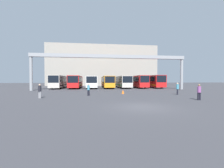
% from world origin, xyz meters
% --- Properties ---
extents(ground_plane, '(200.00, 200.00, 0.00)m').
position_xyz_m(ground_plane, '(0.00, 0.00, 0.00)').
color(ground_plane, '#38383D').
extents(building_backdrop, '(40.42, 12.00, 14.96)m').
position_xyz_m(building_backdrop, '(0.00, 48.54, 7.48)').
color(building_backdrop, gray).
rests_on(building_backdrop, ground).
extents(overhead_gantry, '(32.07, 0.80, 7.31)m').
position_xyz_m(overhead_gantry, '(0.00, 19.82, 6.20)').
color(overhead_gantry, gray).
rests_on(overhead_gantry, ground).
extents(bus_slot_0, '(2.47, 12.42, 3.14)m').
position_xyz_m(bus_slot_0, '(-12.14, 28.27, 1.81)').
color(bus_slot_0, beige).
rests_on(bus_slot_0, ground).
extents(bus_slot_1, '(2.54, 11.77, 3.08)m').
position_xyz_m(bus_slot_1, '(-8.10, 27.95, 1.78)').
color(bus_slot_1, red).
rests_on(bus_slot_1, ground).
extents(bus_slot_2, '(2.60, 11.66, 2.98)m').
position_xyz_m(bus_slot_2, '(-4.05, 27.89, 1.72)').
color(bus_slot_2, silver).
rests_on(bus_slot_2, ground).
extents(bus_slot_3, '(2.48, 12.47, 3.01)m').
position_xyz_m(bus_slot_3, '(0.00, 28.29, 1.74)').
color(bus_slot_3, orange).
rests_on(bus_slot_3, ground).
extents(bus_slot_4, '(2.54, 12.16, 3.06)m').
position_xyz_m(bus_slot_4, '(4.05, 28.14, 1.77)').
color(bus_slot_4, beige).
rests_on(bus_slot_4, ground).
extents(bus_slot_5, '(2.45, 11.83, 3.17)m').
position_xyz_m(bus_slot_5, '(8.10, 27.98, 1.83)').
color(bus_slot_5, red).
rests_on(bus_slot_5, ground).
extents(bus_slot_6, '(2.60, 10.76, 3.25)m').
position_xyz_m(bus_slot_6, '(12.14, 27.44, 1.87)').
color(bus_slot_6, red).
rests_on(bus_slot_6, ground).
extents(pedestrian_far_center, '(0.34, 0.34, 1.64)m').
position_xyz_m(pedestrian_far_center, '(7.18, 3.10, 0.87)').
color(pedestrian_far_center, black).
rests_on(pedestrian_far_center, ground).
extents(pedestrian_near_left, '(0.34, 0.34, 1.63)m').
position_xyz_m(pedestrian_near_left, '(-9.77, 6.82, 0.86)').
color(pedestrian_near_left, gray).
rests_on(pedestrian_near_left, ground).
extents(pedestrian_mid_left, '(0.33, 0.33, 1.58)m').
position_xyz_m(pedestrian_mid_left, '(-4.33, 8.92, 0.84)').
color(pedestrian_mid_left, black).
rests_on(pedestrian_mid_left, ground).
extents(pedestrian_near_center, '(0.35, 0.35, 1.68)m').
position_xyz_m(pedestrian_near_center, '(8.10, 8.62, 0.89)').
color(pedestrian_near_center, black).
rests_on(pedestrian_near_center, ground).
extents(traffic_cone, '(0.40, 0.40, 0.58)m').
position_xyz_m(traffic_cone, '(0.76, 11.12, 0.29)').
color(traffic_cone, orange).
rests_on(traffic_cone, ground).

